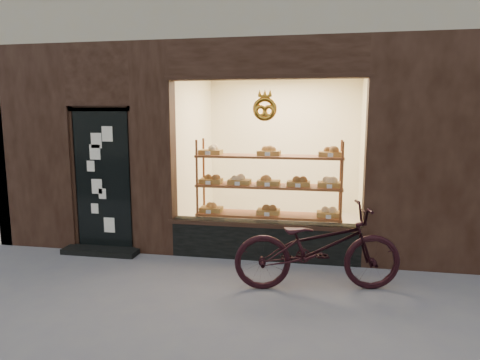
# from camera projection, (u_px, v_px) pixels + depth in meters

# --- Properties ---
(ground) EXTENTS (90.00, 90.00, 0.00)m
(ground) POSITION_uv_depth(u_px,v_px,m) (192.00, 326.00, 4.24)
(ground) COLOR slate
(display_shelf) EXTENTS (2.20, 0.45, 1.70)m
(display_shelf) POSITION_uv_depth(u_px,v_px,m) (268.00, 195.00, 6.50)
(display_shelf) COLOR brown
(display_shelf) RESTS_ON ground
(bicycle) EXTENTS (2.07, 1.05, 1.04)m
(bicycle) POSITION_uv_depth(u_px,v_px,m) (317.00, 247.00, 5.08)
(bicycle) COLOR black
(bicycle) RESTS_ON ground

